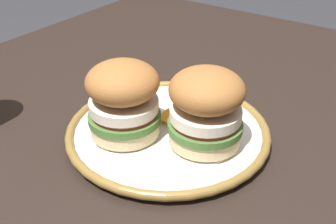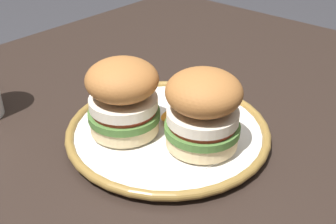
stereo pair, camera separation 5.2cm
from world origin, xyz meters
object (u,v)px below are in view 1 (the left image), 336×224
Objects in this scene: sandwich_half_right at (122,99)px; dinner_plate at (168,131)px; sandwich_half_left at (207,107)px; dining_table at (185,217)px.

dinner_plate is at bearing 139.72° from sandwich_half_right.
dinner_plate is at bearing -91.47° from sandwich_half_left.
sandwich_half_right is at bearing -40.28° from dinner_plate.
dining_table is at bearing 53.23° from dinner_plate.
dinner_plate reaches higher than dining_table.
sandwich_half_right reaches higher than dining_table.
sandwich_half_left reaches higher than dining_table.
sandwich_half_left reaches higher than dinner_plate.
dinner_plate is 2.24× the size of sandwich_half_right.
sandwich_half_left is at bearing 177.45° from dining_table.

